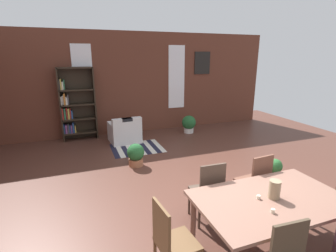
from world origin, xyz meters
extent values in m
plane|color=#543127|center=(0.00, 0.00, 0.00)|extent=(11.91, 11.91, 0.00)
cube|color=brown|center=(0.00, 4.64, 1.54)|extent=(9.23, 0.12, 3.07)
cube|color=white|center=(-1.44, 4.57, 1.69)|extent=(0.55, 0.02, 2.00)
cube|color=white|center=(1.44, 4.57, 1.69)|extent=(0.55, 0.02, 2.00)
cube|color=#895F50|center=(0.35, -1.08, 0.71)|extent=(1.80, 1.08, 0.04)
cylinder|color=#895F50|center=(-0.44, -0.64, 0.35)|extent=(0.07, 0.07, 0.69)
cylinder|color=#895F50|center=(1.15, -0.64, 0.35)|extent=(0.07, 0.07, 0.69)
cylinder|color=#998466|center=(0.38, -1.08, 0.84)|extent=(0.13, 0.13, 0.22)
cylinder|color=silver|center=(0.20, -1.03, 0.75)|extent=(0.04, 0.04, 0.04)
cylinder|color=silver|center=(0.16, -1.31, 0.75)|extent=(0.04, 0.04, 0.05)
cube|color=#4B3A2F|center=(-0.05, -0.24, 0.45)|extent=(0.41, 0.41, 0.04)
cube|color=#4B3A2F|center=(-0.06, -0.42, 0.70)|extent=(0.38, 0.04, 0.50)
cylinder|color=#4B3A2F|center=(0.14, -0.07, 0.21)|extent=(0.04, 0.04, 0.43)
cylinder|color=#4B3A2F|center=(-0.22, -0.05, 0.21)|extent=(0.04, 0.04, 0.43)
cylinder|color=#4B3A2F|center=(0.12, -0.43, 0.21)|extent=(0.04, 0.04, 0.43)
cylinder|color=#4B3A2F|center=(-0.24, -0.41, 0.21)|extent=(0.04, 0.04, 0.43)
cube|color=brown|center=(0.76, -0.24, 0.45)|extent=(0.43, 0.43, 0.04)
cube|color=brown|center=(0.77, -0.42, 0.70)|extent=(0.38, 0.06, 0.50)
cylinder|color=brown|center=(0.92, -0.04, 0.21)|extent=(0.04, 0.04, 0.43)
cylinder|color=brown|center=(0.56, -0.07, 0.21)|extent=(0.04, 0.04, 0.43)
cylinder|color=brown|center=(0.95, -0.40, 0.21)|extent=(0.04, 0.04, 0.43)
cylinder|color=brown|center=(0.59, -0.43, 0.21)|extent=(0.04, 0.04, 0.43)
cylinder|color=#4A381E|center=(1.37, -0.90, 0.21)|extent=(0.04, 0.04, 0.43)
cylinder|color=#4A381E|center=(1.73, -0.90, 0.21)|extent=(0.04, 0.04, 0.43)
cube|color=brown|center=(-0.84, -1.08, 0.45)|extent=(0.44, 0.44, 0.04)
cube|color=brown|center=(-1.03, -1.09, 0.70)|extent=(0.07, 0.38, 0.50)
cylinder|color=brown|center=(-0.68, -0.88, 0.21)|extent=(0.04, 0.04, 0.43)
cube|color=#493B2B|center=(-0.04, -1.73, 0.70)|extent=(0.38, 0.05, 0.50)
cube|color=#2D2319|center=(-2.11, 4.38, 1.03)|extent=(0.04, 0.31, 2.07)
cube|color=#2D2319|center=(-1.18, 4.38, 1.03)|extent=(0.04, 0.31, 2.07)
cube|color=#2D2319|center=(-1.65, 4.53, 1.03)|extent=(0.97, 0.01, 2.07)
cube|color=#2D2319|center=(-1.65, 4.38, 0.21)|extent=(0.93, 0.31, 0.04)
cube|color=#284C8C|center=(-2.08, 4.38, 0.36)|extent=(0.03, 0.20, 0.26)
cube|color=#8C4C8C|center=(-2.02, 4.38, 0.35)|extent=(0.05, 0.23, 0.25)
cube|color=#4C4C51|center=(-1.97, 4.38, 0.36)|extent=(0.04, 0.16, 0.27)
cube|color=#284C8C|center=(-1.93, 4.38, 0.34)|extent=(0.03, 0.18, 0.23)
cube|color=#8C4C8C|center=(-1.89, 4.38, 0.34)|extent=(0.03, 0.23, 0.23)
cube|color=#284C8C|center=(-1.83, 4.38, 0.37)|extent=(0.05, 0.16, 0.29)
cube|color=gold|center=(-1.78, 4.38, 0.33)|extent=(0.03, 0.20, 0.20)
cube|color=#2D2319|center=(-1.65, 4.38, 0.62)|extent=(0.93, 0.31, 0.04)
cube|color=#B22D28|center=(-2.07, 4.38, 0.80)|extent=(0.03, 0.24, 0.31)
cube|color=#33724C|center=(-2.02, 4.38, 0.80)|extent=(0.04, 0.24, 0.31)
cube|color=#B22D28|center=(-1.97, 4.38, 0.80)|extent=(0.03, 0.19, 0.32)
cube|color=gold|center=(-1.92, 4.38, 0.79)|extent=(0.04, 0.25, 0.30)
cube|color=#B22D28|center=(-1.87, 4.38, 0.79)|extent=(0.03, 0.16, 0.30)
cube|color=#284C8C|center=(-1.84, 4.38, 0.75)|extent=(0.04, 0.17, 0.23)
cube|color=#2D2319|center=(-1.65, 4.38, 1.03)|extent=(0.93, 0.31, 0.04)
cube|color=white|center=(-2.07, 4.38, 1.17)|extent=(0.04, 0.17, 0.23)
cube|color=white|center=(-2.03, 4.38, 1.18)|extent=(0.03, 0.17, 0.25)
cube|color=orange|center=(-1.99, 4.38, 1.21)|extent=(0.04, 0.24, 0.31)
cube|color=white|center=(-1.94, 4.38, 1.16)|extent=(0.04, 0.22, 0.21)
cube|color=#4C4C51|center=(-1.90, 4.38, 1.19)|extent=(0.03, 0.16, 0.28)
cube|color=#2D2319|center=(-1.65, 4.38, 1.45)|extent=(0.93, 0.31, 0.04)
cube|color=#4C4C51|center=(-2.07, 4.38, 1.61)|extent=(0.03, 0.18, 0.28)
cube|color=gold|center=(-2.04, 4.38, 1.61)|extent=(0.03, 0.25, 0.29)
cube|color=white|center=(-2.00, 4.38, 1.57)|extent=(0.04, 0.18, 0.21)
cube|color=#33724C|center=(-1.96, 4.38, 1.60)|extent=(0.03, 0.21, 0.27)
cube|color=#2D2319|center=(-1.65, 4.38, 2.05)|extent=(0.93, 0.31, 0.04)
cube|color=silver|center=(-0.49, 3.73, 0.20)|extent=(0.86, 0.86, 0.40)
cube|color=silver|center=(-0.46, 3.41, 0.57)|extent=(0.81, 0.22, 0.35)
cube|color=silver|center=(-0.15, 3.76, 0.48)|extent=(0.18, 0.73, 0.15)
cube|color=silver|center=(-0.83, 3.70, 0.48)|extent=(0.18, 0.73, 0.15)
cube|color=black|center=(-0.46, 3.41, 0.71)|extent=(0.29, 0.19, 0.08)
cylinder|color=#9E6042|center=(-0.57, 1.98, 0.08)|extent=(0.32, 0.32, 0.17)
sphere|color=#235B2D|center=(-0.57, 1.98, 0.32)|extent=(0.38, 0.38, 0.38)
cylinder|color=silver|center=(1.59, 3.88, 0.08)|extent=(0.31, 0.31, 0.15)
sphere|color=#235B2D|center=(1.59, 3.88, 0.33)|extent=(0.44, 0.44, 0.44)
cylinder|color=#333338|center=(1.85, 0.43, 0.08)|extent=(0.25, 0.25, 0.15)
sphere|color=#2D6B33|center=(1.85, 0.43, 0.27)|extent=(0.29, 0.29, 0.29)
cube|color=#1E1E33|center=(-0.88, 3.05, 0.00)|extent=(0.13, 1.08, 0.01)
cube|color=silver|center=(-0.75, 3.05, 0.00)|extent=(0.13, 1.08, 0.01)
cube|color=#1E1E33|center=(-0.62, 3.05, 0.00)|extent=(0.13, 1.08, 0.01)
cube|color=silver|center=(-0.49, 3.05, 0.00)|extent=(0.13, 1.08, 0.01)
cube|color=#1E1E33|center=(-0.36, 3.05, 0.00)|extent=(0.13, 1.08, 0.01)
cube|color=silver|center=(-0.23, 3.05, 0.00)|extent=(0.13, 1.08, 0.01)
cube|color=#1E1E33|center=(-0.09, 3.05, 0.00)|extent=(0.13, 1.08, 0.01)
cube|color=silver|center=(0.04, 3.05, 0.00)|extent=(0.13, 1.08, 0.01)
cube|color=#1E1E33|center=(0.17, 3.05, 0.00)|extent=(0.13, 1.08, 0.01)
cube|color=silver|center=(0.30, 3.05, 0.00)|extent=(0.13, 1.08, 0.01)
cube|color=black|center=(2.36, 4.57, 2.14)|extent=(0.56, 0.03, 0.72)
camera|label=1|loc=(-1.71, -3.13, 2.35)|focal=27.02mm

